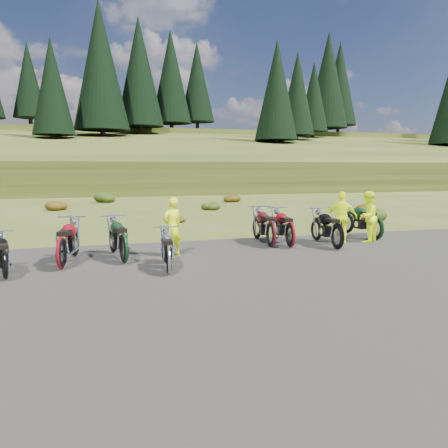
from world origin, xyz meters
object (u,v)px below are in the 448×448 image
object	(u,v)px
motorcycle_7	(375,241)
motorcycle_3	(169,275)
motorcycle_0	(6,281)
person_middle	(172,228)

from	to	relation	value
motorcycle_7	motorcycle_3	bearing A→B (deg)	105.57
motorcycle_0	motorcycle_7	size ratio (longest dim) A/B	0.81
motorcycle_3	motorcycle_7	xyz separation A→B (m)	(7.53, 2.83, 0.00)
motorcycle_3	motorcycle_7	world-z (taller)	motorcycle_7
person_middle	motorcycle_7	bearing A→B (deg)	159.36
motorcycle_3	person_middle	world-z (taller)	person_middle
motorcycle_0	motorcycle_7	distance (m)	11.33
person_middle	motorcycle_3	bearing A→B (deg)	51.75
motorcycle_0	motorcycle_3	size ratio (longest dim) A/B	0.98
motorcycle_7	motorcycle_0	bearing A→B (deg)	96.82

